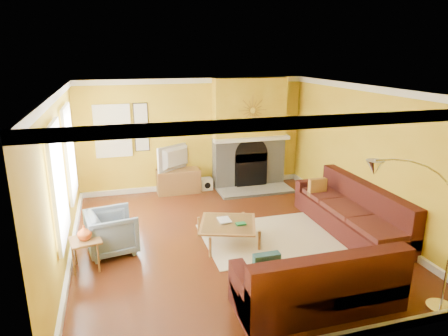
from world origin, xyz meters
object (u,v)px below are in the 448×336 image
object	(u,v)px
side_table	(87,254)
media_console	(178,181)
arc_lamp	(414,242)
coffee_table	(228,233)
armchair	(112,232)
sectional_sofa	(305,226)

from	to	relation	value
side_table	media_console	bearing A→B (deg)	57.53
arc_lamp	coffee_table	bearing A→B (deg)	120.73
media_console	armchair	world-z (taller)	armchair
coffee_table	arc_lamp	world-z (taller)	arc_lamp
media_console	side_table	xyz separation A→B (m)	(-1.99, -3.13, -0.04)
coffee_table	side_table	world-z (taller)	side_table
media_console	arc_lamp	world-z (taller)	arc_lamp
sectional_sofa	armchair	xyz separation A→B (m)	(-3.15, 0.86, -0.09)
armchair	side_table	size ratio (longest dim) A/B	1.62
media_console	side_table	world-z (taller)	media_console
coffee_table	arc_lamp	xyz separation A→B (m)	(1.57, -2.65, 0.88)
sectional_sofa	armchair	distance (m)	3.27
sectional_sofa	arc_lamp	size ratio (longest dim) A/B	1.78
sectional_sofa	media_console	bearing A→B (deg)	113.86
sectional_sofa	media_console	size ratio (longest dim) A/B	3.70
armchair	arc_lamp	distance (m)	4.62
coffee_table	armchair	bearing A→B (deg)	173.72
sectional_sofa	media_console	distance (m)	3.86
sectional_sofa	side_table	bearing A→B (deg)	173.54
coffee_table	side_table	xyz separation A→B (m)	(-2.38, -0.24, 0.06)
coffee_table	media_console	distance (m)	2.92
armchair	arc_lamp	size ratio (longest dim) A/B	0.37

